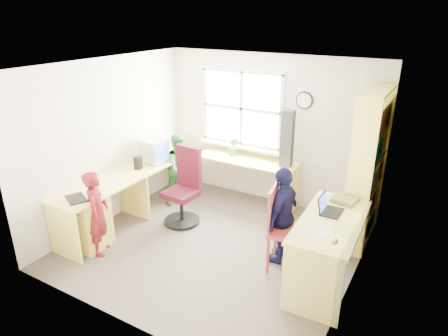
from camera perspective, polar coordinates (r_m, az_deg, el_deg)
name	(u,v)px	position (r m, az deg, el deg)	size (l,w,h in m)	color
room	(219,160)	(5.09, -0.76, 1.18)	(3.64, 3.44, 2.44)	#4D443D
l_desk	(126,202)	(5.87, -13.84, -4.70)	(2.38, 2.95, 0.75)	#FFEC65
right_desk	(330,237)	(4.74, 14.86, -9.54)	(0.72, 1.46, 0.82)	#E8E274
bookshelf	(367,172)	(5.61, 19.77, -0.53)	(0.30, 1.02, 2.10)	#FFEC65
swivel_chair	(184,191)	(5.96, -5.68, -3.26)	(0.57, 0.57, 1.15)	black
wooden_chair	(282,225)	(4.92, 8.32, -8.05)	(0.54, 0.54, 1.06)	#B03A3B
crt_monitor	(153,151)	(6.38, -10.04, 2.45)	(0.41, 0.37, 0.37)	silver
laptop_left	(80,195)	(5.43, -19.83, -3.59)	(0.40, 0.38, 0.22)	black
laptop_right	(328,208)	(4.77, 14.63, -5.56)	(0.25, 0.30, 0.21)	black
speaker_a	(138,163)	(6.16, -12.19, 0.73)	(0.11, 0.11, 0.19)	black
speaker_b	(164,152)	(6.60, -8.58, 2.32)	(0.11, 0.11, 0.18)	black
cd_tower	(287,139)	(6.10, 9.02, 4.16)	(0.19, 0.17, 0.88)	black
game_box	(345,200)	(5.08, 16.88, -4.37)	(0.31, 0.31, 0.05)	#B42B16
paper_a	(114,183)	(5.78, -15.48, -2.02)	(0.29, 0.34, 0.00)	silver
paper_b	(316,233)	(4.34, 13.08, -9.00)	(0.36, 0.39, 0.00)	silver
potted_plant	(234,147)	(6.57, 1.38, 3.05)	(0.17, 0.13, 0.30)	#2D6829
person_red	(98,213)	(5.39, -17.60, -6.17)	(0.42, 0.27, 1.15)	maroon
person_green	(181,168)	(6.55, -6.20, -0.07)	(0.57, 0.44, 1.17)	#338035
person_navy	(283,215)	(5.02, 8.36, -6.68)	(0.74, 0.31, 1.27)	#13123A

